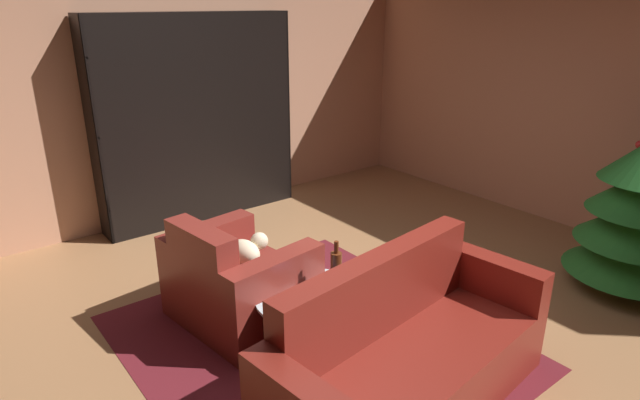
{
  "coord_description": "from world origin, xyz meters",
  "views": [
    {
      "loc": [
        2.54,
        -2.17,
        2.21
      ],
      "look_at": [
        -0.24,
        0.01,
        0.89
      ],
      "focal_mm": 29.98,
      "sensor_mm": 36.0,
      "label": 1
    }
  ],
  "objects_px": {
    "book_stack_on_table": "(320,292)",
    "bottle_on_table": "(336,268)",
    "decorated_tree": "(639,215)",
    "armchair_red": "(237,283)",
    "bookshelf_unit": "(209,118)",
    "couch_red": "(406,361)",
    "coffee_table": "(312,300)"
  },
  "relations": [
    {
      "from": "bookshelf_unit",
      "to": "couch_red",
      "type": "distance_m",
      "value": 3.53
    },
    {
      "from": "book_stack_on_table",
      "to": "armchair_red",
      "type": "bearing_deg",
      "value": -161.38
    },
    {
      "from": "bookshelf_unit",
      "to": "couch_red",
      "type": "relative_size",
      "value": 1.11
    },
    {
      "from": "couch_red",
      "to": "decorated_tree",
      "type": "relative_size",
      "value": 1.5
    },
    {
      "from": "armchair_red",
      "to": "coffee_table",
      "type": "relative_size",
      "value": 1.38
    },
    {
      "from": "bookshelf_unit",
      "to": "bottle_on_table",
      "type": "distance_m",
      "value": 2.73
    },
    {
      "from": "coffee_table",
      "to": "decorated_tree",
      "type": "distance_m",
      "value": 2.69
    },
    {
      "from": "coffee_table",
      "to": "book_stack_on_table",
      "type": "xyz_separation_m",
      "value": [
        0.06,
        0.02,
        0.08
      ]
    },
    {
      "from": "armchair_red",
      "to": "bookshelf_unit",
      "type": "bearing_deg",
      "value": 156.77
    },
    {
      "from": "bookshelf_unit",
      "to": "coffee_table",
      "type": "height_order",
      "value": "bookshelf_unit"
    },
    {
      "from": "bookshelf_unit",
      "to": "bottle_on_table",
      "type": "bearing_deg",
      "value": -9.85
    },
    {
      "from": "couch_red",
      "to": "decorated_tree",
      "type": "height_order",
      "value": "decorated_tree"
    },
    {
      "from": "bookshelf_unit",
      "to": "coffee_table",
      "type": "relative_size",
      "value": 2.82
    },
    {
      "from": "couch_red",
      "to": "decorated_tree",
      "type": "xyz_separation_m",
      "value": [
        0.17,
        2.42,
        0.34
      ]
    },
    {
      "from": "couch_red",
      "to": "bookshelf_unit",
      "type": "bearing_deg",
      "value": 170.52
    },
    {
      "from": "book_stack_on_table",
      "to": "decorated_tree",
      "type": "height_order",
      "value": "decorated_tree"
    },
    {
      "from": "coffee_table",
      "to": "bottle_on_table",
      "type": "relative_size",
      "value": 2.33
    },
    {
      "from": "bookshelf_unit",
      "to": "book_stack_on_table",
      "type": "relative_size",
      "value": 9.83
    },
    {
      "from": "bottle_on_table",
      "to": "decorated_tree",
      "type": "height_order",
      "value": "decorated_tree"
    },
    {
      "from": "bookshelf_unit",
      "to": "coffee_table",
      "type": "distance_m",
      "value": 2.81
    },
    {
      "from": "armchair_red",
      "to": "decorated_tree",
      "type": "relative_size",
      "value": 0.82
    },
    {
      "from": "coffee_table",
      "to": "decorated_tree",
      "type": "relative_size",
      "value": 0.59
    },
    {
      "from": "armchair_red",
      "to": "couch_red",
      "type": "xyz_separation_m",
      "value": [
        1.37,
        0.3,
        0.0
      ]
    },
    {
      "from": "couch_red",
      "to": "bottle_on_table",
      "type": "height_order",
      "value": "couch_red"
    },
    {
      "from": "bottle_on_table",
      "to": "decorated_tree",
      "type": "xyz_separation_m",
      "value": [
        0.92,
        2.31,
        0.1
      ]
    },
    {
      "from": "bookshelf_unit",
      "to": "bottle_on_table",
      "type": "height_order",
      "value": "bookshelf_unit"
    },
    {
      "from": "coffee_table",
      "to": "bottle_on_table",
      "type": "bearing_deg",
      "value": 91.81
    },
    {
      "from": "book_stack_on_table",
      "to": "bottle_on_table",
      "type": "height_order",
      "value": "bottle_on_table"
    },
    {
      "from": "couch_red",
      "to": "coffee_table",
      "type": "distance_m",
      "value": 0.76
    },
    {
      "from": "book_stack_on_table",
      "to": "decorated_tree",
      "type": "bearing_deg",
      "value": 70.93
    },
    {
      "from": "bottle_on_table",
      "to": "book_stack_on_table",
      "type": "bearing_deg",
      "value": -71.48
    },
    {
      "from": "decorated_tree",
      "to": "book_stack_on_table",
      "type": "bearing_deg",
      "value": -109.07
    }
  ]
}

